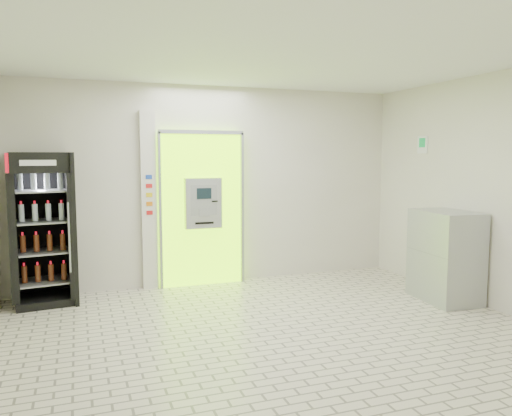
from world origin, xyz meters
name	(u,v)px	position (x,y,z in m)	size (l,w,h in m)	color
ground	(273,335)	(0.00, 0.00, 0.00)	(6.00, 6.00, 0.00)	beige
room_shell	(273,166)	(0.00, 0.00, 1.84)	(6.00, 6.00, 6.00)	silver
atm_assembly	(202,208)	(-0.20, 2.41, 1.17)	(1.30, 0.24, 2.33)	#87EC00
pillar	(149,201)	(-0.98, 2.45, 1.30)	(0.22, 0.11, 2.60)	silver
beverage_cooler	(43,232)	(-2.40, 2.17, 0.96)	(0.84, 0.78, 2.00)	black
steel_cabinet	(445,256)	(2.69, 0.46, 0.61)	(0.67, 0.95, 1.22)	#A0A3A8
exit_sign	(423,145)	(2.99, 1.40, 2.12)	(0.02, 0.22, 0.26)	white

